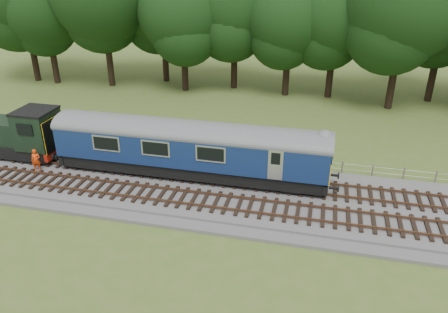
# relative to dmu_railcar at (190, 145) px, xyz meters

# --- Properties ---
(ground) EXTENTS (120.00, 120.00, 0.00)m
(ground) POSITION_rel_dmu_railcar_xyz_m (3.92, -1.40, -2.61)
(ground) COLOR #4A6324
(ground) RESTS_ON ground
(ballast) EXTENTS (70.00, 7.00, 0.35)m
(ballast) POSITION_rel_dmu_railcar_xyz_m (3.92, -1.40, -2.43)
(ballast) COLOR #4C4C4F
(ballast) RESTS_ON ground
(track_north) EXTENTS (67.20, 2.40, 0.21)m
(track_north) POSITION_rel_dmu_railcar_xyz_m (3.92, -0.00, -2.19)
(track_north) COLOR black
(track_north) RESTS_ON ballast
(track_south) EXTENTS (67.20, 2.40, 0.21)m
(track_south) POSITION_rel_dmu_railcar_xyz_m (3.92, -3.00, -2.19)
(track_south) COLOR black
(track_south) RESTS_ON ballast
(fence) EXTENTS (64.00, 0.12, 1.00)m
(fence) POSITION_rel_dmu_railcar_xyz_m (3.92, 3.10, -2.61)
(fence) COLOR #6B6054
(fence) RESTS_ON ground
(tree_line) EXTENTS (70.00, 8.00, 18.00)m
(tree_line) POSITION_rel_dmu_railcar_xyz_m (3.92, 20.60, -2.61)
(tree_line) COLOR black
(tree_line) RESTS_ON ground
(dmu_railcar) EXTENTS (18.05, 2.86, 3.88)m
(dmu_railcar) POSITION_rel_dmu_railcar_xyz_m (0.00, 0.00, 0.00)
(dmu_railcar) COLOR black
(dmu_railcar) RESTS_ON ground
(shunter_loco) EXTENTS (8.92, 2.60, 3.38)m
(shunter_loco) POSITION_rel_dmu_railcar_xyz_m (-13.93, 0.00, -0.63)
(shunter_loco) COLOR black
(shunter_loco) RESTS_ON ground
(worker) EXTENTS (0.68, 0.59, 1.57)m
(worker) POSITION_rel_dmu_railcar_xyz_m (-10.44, -1.77, -1.47)
(worker) COLOR #FF440D
(worker) RESTS_ON ballast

